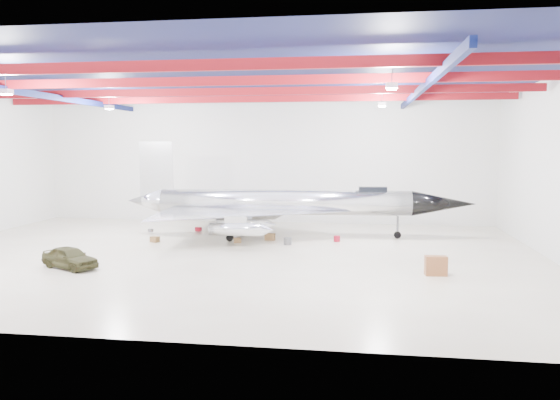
# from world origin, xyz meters

# --- Properties ---
(floor) EXTENTS (40.00, 40.00, 0.00)m
(floor) POSITION_xyz_m (0.00, 0.00, 0.00)
(floor) COLOR beige
(floor) RESTS_ON ground
(wall_back) EXTENTS (40.00, 0.00, 40.00)m
(wall_back) POSITION_xyz_m (0.00, 15.00, 5.50)
(wall_back) COLOR silver
(wall_back) RESTS_ON floor
(ceiling) EXTENTS (40.00, 40.00, 0.00)m
(ceiling) POSITION_xyz_m (0.00, 0.00, 11.00)
(ceiling) COLOR #0A0F38
(ceiling) RESTS_ON wall_back
(ceiling_structure) EXTENTS (39.50, 29.50, 1.08)m
(ceiling_structure) POSITION_xyz_m (0.00, 0.00, 10.32)
(ceiling_structure) COLOR maroon
(ceiling_structure) RESTS_ON ceiling
(jet_aircraft) EXTENTS (26.20, 15.68, 7.14)m
(jet_aircraft) POSITION_xyz_m (2.94, 7.46, 2.34)
(jet_aircraft) COLOR silver
(jet_aircraft) RESTS_ON floor
(jeep) EXTENTS (3.90, 2.84, 1.23)m
(jeep) POSITION_xyz_m (-7.46, -4.77, 0.62)
(jeep) COLOR #36351B
(jeep) RESTS_ON floor
(desk) EXTENTS (1.18, 0.66, 1.04)m
(desk) POSITION_xyz_m (12.62, -3.51, 0.52)
(desk) COLOR brown
(desk) RESTS_ON floor
(crate_ply) EXTENTS (0.69, 0.63, 0.40)m
(crate_ply) POSITION_xyz_m (-5.83, 3.82, 0.20)
(crate_ply) COLOR olive
(crate_ply) RESTS_ON floor
(toolbox_red) EXTENTS (0.52, 0.45, 0.31)m
(toolbox_red) POSITION_xyz_m (-4.23, 9.13, 0.15)
(toolbox_red) COLOR maroon
(toolbox_red) RESTS_ON floor
(engine_drum) EXTENTS (0.56, 0.56, 0.49)m
(engine_drum) POSITION_xyz_m (3.68, 4.18, 0.24)
(engine_drum) COLOR #59595B
(engine_drum) RESTS_ON floor
(parts_bin) EXTENTS (0.74, 0.62, 0.48)m
(parts_bin) POSITION_xyz_m (2.16, 5.82, 0.24)
(parts_bin) COLOR olive
(parts_bin) RESTS_ON floor
(crate_small) EXTENTS (0.40, 0.36, 0.23)m
(crate_small) POSITION_xyz_m (-7.88, 8.19, 0.12)
(crate_small) COLOR #59595B
(crate_small) RESTS_ON floor
(tool_chest) EXTENTS (0.56, 0.56, 0.41)m
(tool_chest) POSITION_xyz_m (7.00, 5.91, 0.21)
(tool_chest) COLOR maroon
(tool_chest) RESTS_ON floor
(oil_barrel) EXTENTS (0.60, 0.54, 0.34)m
(oil_barrel) POSITION_xyz_m (0.06, 4.40, 0.17)
(oil_barrel) COLOR olive
(oil_barrel) RESTS_ON floor
(spares_box) EXTENTS (0.49, 0.49, 0.34)m
(spares_box) POSITION_xyz_m (0.05, 10.87, 0.17)
(spares_box) COLOR #59595B
(spares_box) RESTS_ON floor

